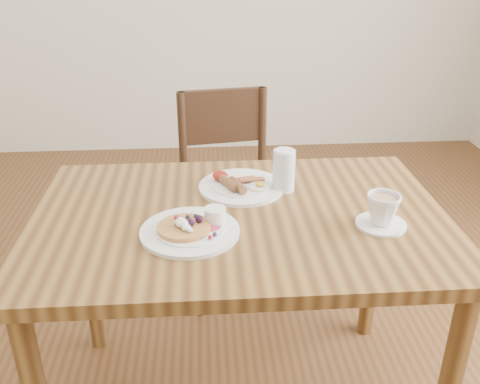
{
  "coord_description": "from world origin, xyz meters",
  "views": [
    {
      "loc": [
        -0.1,
        -1.36,
        1.48
      ],
      "look_at": [
        0.0,
        0.0,
        0.82
      ],
      "focal_mm": 40.0,
      "sensor_mm": 36.0,
      "label": 1
    }
  ],
  "objects_px": {
    "breakfast_plate": "(240,186)",
    "water_glass": "(284,171)",
    "dining_table": "(240,243)",
    "teacup_saucer": "(382,211)",
    "chair_far": "(229,184)",
    "pancake_plate": "(191,228)"
  },
  "relations": [
    {
      "from": "chair_far",
      "to": "pancake_plate",
      "type": "bearing_deg",
      "value": 71.92
    },
    {
      "from": "pancake_plate",
      "to": "breakfast_plate",
      "type": "distance_m",
      "value": 0.31
    },
    {
      "from": "chair_far",
      "to": "teacup_saucer",
      "type": "height_order",
      "value": "chair_far"
    },
    {
      "from": "chair_far",
      "to": "water_glass",
      "type": "relative_size",
      "value": 6.64
    },
    {
      "from": "dining_table",
      "to": "chair_far",
      "type": "distance_m",
      "value": 0.77
    },
    {
      "from": "dining_table",
      "to": "teacup_saucer",
      "type": "bearing_deg",
      "value": -13.99
    },
    {
      "from": "pancake_plate",
      "to": "teacup_saucer",
      "type": "xyz_separation_m",
      "value": [
        0.52,
        0.0,
        0.03
      ]
    },
    {
      "from": "dining_table",
      "to": "breakfast_plate",
      "type": "bearing_deg",
      "value": 85.94
    },
    {
      "from": "pancake_plate",
      "to": "breakfast_plate",
      "type": "bearing_deg",
      "value": 60.68
    },
    {
      "from": "teacup_saucer",
      "to": "breakfast_plate",
      "type": "bearing_deg",
      "value": 144.75
    },
    {
      "from": "breakfast_plate",
      "to": "dining_table",
      "type": "bearing_deg",
      "value": -94.06
    },
    {
      "from": "breakfast_plate",
      "to": "water_glass",
      "type": "relative_size",
      "value": 2.04
    },
    {
      "from": "chair_far",
      "to": "breakfast_plate",
      "type": "bearing_deg",
      "value": 82.12
    },
    {
      "from": "breakfast_plate",
      "to": "teacup_saucer",
      "type": "xyz_separation_m",
      "value": [
        0.37,
        -0.26,
        0.03
      ]
    },
    {
      "from": "breakfast_plate",
      "to": "teacup_saucer",
      "type": "distance_m",
      "value": 0.46
    },
    {
      "from": "breakfast_plate",
      "to": "pancake_plate",
      "type": "bearing_deg",
      "value": -119.32
    },
    {
      "from": "pancake_plate",
      "to": "teacup_saucer",
      "type": "relative_size",
      "value": 1.93
    },
    {
      "from": "chair_far",
      "to": "breakfast_plate",
      "type": "height_order",
      "value": "chair_far"
    },
    {
      "from": "pancake_plate",
      "to": "teacup_saucer",
      "type": "bearing_deg",
      "value": 0.5
    },
    {
      "from": "pancake_plate",
      "to": "breakfast_plate",
      "type": "relative_size",
      "value": 1.0
    },
    {
      "from": "chair_far",
      "to": "breakfast_plate",
      "type": "relative_size",
      "value": 3.26
    },
    {
      "from": "dining_table",
      "to": "water_glass",
      "type": "bearing_deg",
      "value": 45.68
    }
  ]
}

